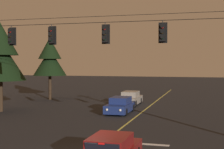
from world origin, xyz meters
TOP-DOWN VIEW (x-y plane):
  - lane_centre_stripe at (0.00, 10.58)m, footprint 0.14×60.00m
  - stop_bar_paint at (1.90, 3.98)m, footprint 3.40×0.36m
  - signal_span_assembly at (-0.00, 4.58)m, footprint 19.85×0.32m
  - traffic_light_leftmost at (-6.19, 4.56)m, footprint 0.48×0.41m
  - traffic_light_left_inner at (-3.46, 4.56)m, footprint 0.48×0.41m
  - traffic_light_centre at (-0.12, 4.56)m, footprint 0.48×0.41m
  - traffic_light_right_inner at (3.13, 4.56)m, footprint 0.48×0.41m
  - car_oncoming_lead at (-1.72, 14.26)m, footprint 1.80×4.42m
  - car_oncoming_trailing at (-2.13, 20.04)m, footprint 1.80×4.42m
  - tree_verge_near at (-12.19, 12.15)m, footprint 4.50×4.50m
  - tree_verge_far at (-12.40, 22.28)m, footprint 3.92×3.92m

SIDE VIEW (x-z plane):
  - lane_centre_stripe at x=0.00m, z-range 0.00..0.01m
  - stop_bar_paint at x=1.90m, z-range 0.00..0.01m
  - car_oncoming_lead at x=-1.72m, z-range -0.05..1.34m
  - car_oncoming_trailing at x=-2.13m, z-range -0.05..1.34m
  - signal_span_assembly at x=0.00m, z-range 0.16..8.22m
  - tree_verge_far at x=-12.40m, z-range 1.20..8.56m
  - tree_verge_near at x=-12.19m, z-range 1.14..9.11m
  - traffic_light_leftmost at x=-6.19m, z-range 5.40..6.62m
  - traffic_light_left_inner at x=-3.46m, z-range 5.40..6.62m
  - traffic_light_centre at x=-0.12m, z-range 5.40..6.62m
  - traffic_light_right_inner at x=3.13m, z-range 5.40..6.62m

